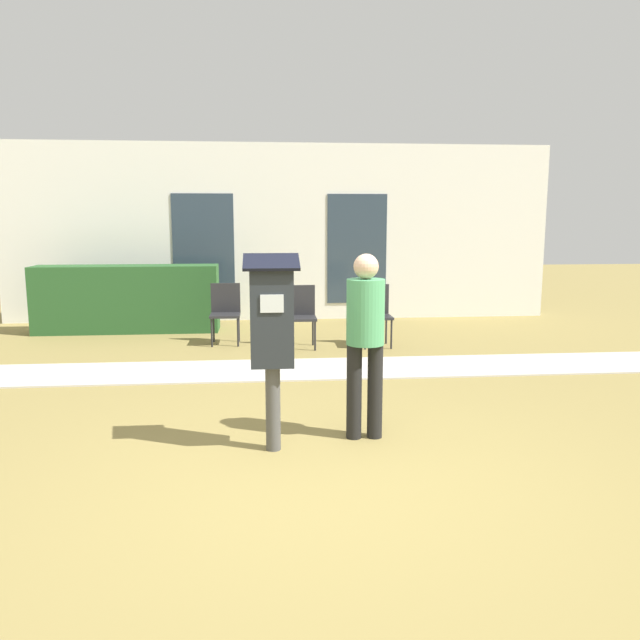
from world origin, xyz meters
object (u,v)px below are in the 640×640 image
object	(u,v)px
outdoor_chair_left	(225,308)
outdoor_chair_middle	(300,311)
parking_meter	(272,327)
outdoor_chair_right	(375,310)
person_standing	(365,331)

from	to	relation	value
outdoor_chair_left	outdoor_chair_middle	world-z (taller)	same
outdoor_chair_middle	parking_meter	bearing A→B (deg)	-113.81
parking_meter	outdoor_chair_right	size ratio (longest dim) A/B	1.77
outdoor_chair_middle	outdoor_chair_right	world-z (taller)	same
person_standing	outdoor_chair_right	size ratio (longest dim) A/B	1.76
outdoor_chair_left	parking_meter	bearing A→B (deg)	-70.28
person_standing	outdoor_chair_left	size ratio (longest dim) A/B	1.76
outdoor_chair_middle	person_standing	bearing A→B (deg)	-102.62
person_standing	outdoor_chair_middle	size ratio (longest dim) A/B	1.76
parking_meter	person_standing	bearing A→B (deg)	15.17
parking_meter	outdoor_chair_right	world-z (taller)	parking_meter
person_standing	outdoor_chair_right	xyz separation A→B (m)	(0.79, 3.88, -0.40)
outdoor_chair_left	outdoor_chair_middle	size ratio (longest dim) A/B	1.00
outdoor_chair_right	outdoor_chair_left	bearing A→B (deg)	153.89
person_standing	outdoor_chair_left	distance (m)	4.50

